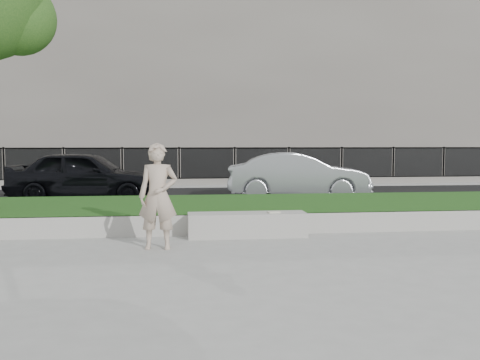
{
  "coord_description": "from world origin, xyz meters",
  "views": [
    {
      "loc": [
        -0.77,
        -9.13,
        1.78
      ],
      "look_at": [
        0.49,
        1.2,
        1.05
      ],
      "focal_mm": 40.0,
      "sensor_mm": 36.0,
      "label": 1
    }
  ],
  "objects": [
    {
      "name": "book",
      "position": [
        1.08,
        0.74,
        0.47
      ],
      "size": [
        0.25,
        0.2,
        0.03
      ],
      "primitive_type": "cube",
      "rotation": [
        0.0,
        0.0,
        0.19
      ],
      "color": "beige",
      "rests_on": "stone_bench"
    },
    {
      "name": "car_silver",
      "position": [
        3.03,
        7.08,
        0.76
      ],
      "size": [
        4.5,
        2.08,
        1.43
      ],
      "primitive_type": "imported",
      "rotation": [
        0.0,
        0.0,
        1.44
      ],
      "color": "#96989E",
      "rests_on": "street"
    },
    {
      "name": "street",
      "position": [
        0.0,
        8.5,
        0.02
      ],
      "size": [
        34.0,
        7.0,
        0.04
      ],
      "primitive_type": "cube",
      "color": "black",
      "rests_on": "ground"
    },
    {
      "name": "stone_bench",
      "position": [
        0.58,
        0.8,
        0.23
      ],
      "size": [
        2.23,
        0.56,
        0.46
      ],
      "primitive_type": "cube",
      "color": "#9A9890",
      "rests_on": "ground"
    },
    {
      "name": "iron_fence",
      "position": [
        0.0,
        12.0,
        0.54
      ],
      "size": [
        32.0,
        0.3,
        1.5
      ],
      "color": "slate",
      "rests_on": "far_pavement"
    },
    {
      "name": "building_facade",
      "position": [
        0.0,
        20.0,
        5.0
      ],
      "size": [
        34.0,
        10.0,
        10.0
      ],
      "primitive_type": "cube",
      "color": "#6A635C",
      "rests_on": "ground"
    },
    {
      "name": "ground",
      "position": [
        0.0,
        0.0,
        0.0
      ],
      "size": [
        90.0,
        90.0,
        0.0
      ],
      "primitive_type": "plane",
      "color": "gray",
      "rests_on": "ground"
    },
    {
      "name": "far_pavement",
      "position": [
        0.0,
        13.0,
        0.06
      ],
      "size": [
        34.0,
        3.0,
        0.12
      ],
      "primitive_type": "cube",
      "color": "gray",
      "rests_on": "ground"
    },
    {
      "name": "car_dark",
      "position": [
        -3.39,
        7.07,
        0.8
      ],
      "size": [
        4.67,
        2.41,
        1.52
      ],
      "primitive_type": "imported",
      "rotation": [
        0.0,
        0.0,
        1.43
      ],
      "color": "black",
      "rests_on": "street"
    },
    {
      "name": "man",
      "position": [
        -1.06,
        -0.15,
        0.89
      ],
      "size": [
        0.68,
        0.48,
        1.77
      ],
      "primitive_type": "imported",
      "rotation": [
        0.0,
        0.0,
        -0.08
      ],
      "color": "#B8A38E",
      "rests_on": "ground"
    },
    {
      "name": "grass_kerb",
      "position": [
        0.0,
        1.04,
        0.2
      ],
      "size": [
        34.0,
        0.08,
        0.4
      ],
      "primitive_type": "cube",
      "color": "#9A9890",
      "rests_on": "ground"
    },
    {
      "name": "grass_bank",
      "position": [
        0.0,
        3.0,
        0.2
      ],
      "size": [
        34.0,
        4.0,
        0.4
      ],
      "primitive_type": "cube",
      "color": "#0D330C",
      "rests_on": "ground"
    }
  ]
}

